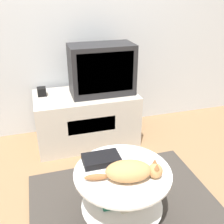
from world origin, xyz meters
name	(u,v)px	position (x,y,z in m)	size (l,w,h in m)	color
ground_plane	(129,216)	(0.00, 0.00, 0.00)	(12.00, 12.00, 0.00)	#93704C
wall_back	(83,16)	(0.00, 1.55, 1.30)	(8.00, 0.05, 2.60)	silver
rug	(129,215)	(0.00, 0.00, 0.01)	(1.47, 1.35, 0.02)	#3D3833
tv_stand	(86,118)	(-0.08, 1.17, 0.28)	(1.07, 0.58, 0.56)	beige
tv	(102,70)	(0.09, 1.16, 0.82)	(0.65, 0.34, 0.51)	#232326
speaker	(42,92)	(-0.52, 1.26, 0.60)	(0.09, 0.09, 0.09)	black
coffee_table	(122,189)	(-0.07, -0.01, 0.30)	(0.67, 0.67, 0.43)	#B2B2B7
dvd_box	(101,159)	(-0.18, 0.13, 0.48)	(0.26, 0.16, 0.05)	black
cat	(131,171)	(-0.04, -0.10, 0.51)	(0.51, 0.23, 0.12)	tan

